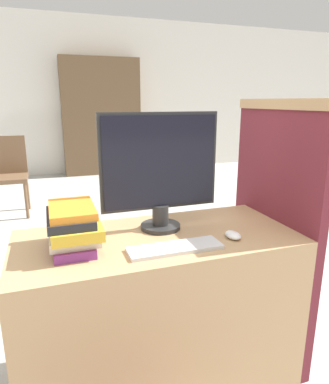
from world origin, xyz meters
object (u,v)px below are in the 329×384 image
object	(u,v)px
keyboard	(175,248)
far_chair	(8,171)
monitor	(160,170)
book_stack	(73,228)
mouse	(233,235)

from	to	relation	value
keyboard	far_chair	bearing A→B (deg)	106.29
far_chair	monitor	bearing A→B (deg)	-77.35
monitor	book_stack	size ratio (longest dim) A/B	1.88
mouse	book_stack	xyz separation A→B (m)	(-0.67, 0.11, 0.08)
mouse	book_stack	world-z (taller)	book_stack
keyboard	book_stack	xyz separation A→B (m)	(-0.39, 0.14, 0.09)
mouse	far_chair	world-z (taller)	far_chair
mouse	far_chair	xyz separation A→B (m)	(-1.21, 3.14, -0.23)
mouse	far_chair	distance (m)	3.37
far_chair	keyboard	bearing A→B (deg)	-79.05
monitor	keyboard	xyz separation A→B (m)	(-0.02, -0.25, -0.28)
keyboard	far_chair	size ratio (longest dim) A/B	0.42
monitor	mouse	distance (m)	0.44
book_stack	far_chair	distance (m)	3.09
monitor	mouse	world-z (taller)	monitor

